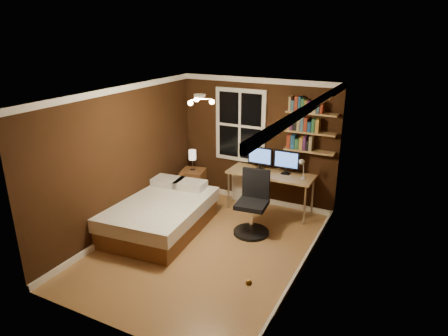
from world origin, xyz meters
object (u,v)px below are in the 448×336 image
at_px(monitor_left, 260,158).
at_px(desk_lamp, 302,169).
at_px(desk, 271,176).
at_px(office_chair, 253,209).
at_px(nightstand, 193,183).
at_px(bedside_lamp, 193,160).
at_px(monitor_right, 286,162).
at_px(radiator, 243,186).
at_px(bed, 160,214).

xyz_separation_m(monitor_left, desk_lamp, (0.89, -0.18, -0.01)).
relative_size(desk, office_chair, 1.47).
height_order(desk_lamp, office_chair, desk_lamp).
xyz_separation_m(nightstand, monitor_left, (1.43, 0.15, 0.71)).
xyz_separation_m(nightstand, desk, (1.69, 0.07, 0.43)).
bearing_deg(bedside_lamp, desk, 2.36).
distance_m(desk, office_chair, 1.00).
xyz_separation_m(bedside_lamp, monitor_right, (1.95, 0.15, 0.21)).
xyz_separation_m(monitor_right, desk_lamp, (0.36, -0.18, -0.01)).
distance_m(radiator, monitor_right, 1.17).
height_order(monitor_left, desk_lamp, monitor_left).
bearing_deg(bed, desk, 42.57).
xyz_separation_m(bed, radiator, (0.76, 1.81, 0.03)).
distance_m(monitor_left, desk_lamp, 0.90).
xyz_separation_m(nightstand, radiator, (1.01, 0.28, 0.03)).
distance_m(desk_lamp, office_chair, 1.18).
relative_size(nightstand, desk_lamp, 1.32).
height_order(bedside_lamp, monitor_left, monitor_left).
relative_size(desk, monitor_left, 3.38).
xyz_separation_m(nightstand, monitor_right, (1.95, 0.15, 0.71)).
xyz_separation_m(bedside_lamp, office_chair, (1.73, -0.89, -0.36)).
distance_m(bedside_lamp, radiator, 1.16).
bearing_deg(office_chair, nightstand, 146.47).
xyz_separation_m(bedside_lamp, radiator, (1.01, 0.28, -0.48)).
xyz_separation_m(radiator, office_chair, (0.71, -1.17, 0.12)).
height_order(bed, office_chair, office_chair).
bearing_deg(monitor_right, office_chair, -102.29).
relative_size(radiator, monitor_left, 1.32).
distance_m(monitor_right, office_chair, 1.20).
xyz_separation_m(desk, monitor_left, (-0.26, 0.08, 0.29)).
bearing_deg(radiator, monitor_left, -17.64).
bearing_deg(radiator, monitor_right, -7.92).
height_order(nightstand, office_chair, office_chair).
bearing_deg(bed, desk_lamp, 30.61).
height_order(bed, radiator, bed).
bearing_deg(monitor_left, desk, -17.36).
bearing_deg(radiator, office_chair, -58.58).
distance_m(bed, desk, 2.19).
height_order(bed, desk, desk).
relative_size(bed, desk_lamp, 4.84).
relative_size(monitor_right, office_chair, 0.43).
bearing_deg(monitor_left, bedside_lamp, -173.94).
height_order(nightstand, monitor_right, monitor_right).
bearing_deg(bed, monitor_left, 49.57).
height_order(radiator, monitor_left, monitor_left).
xyz_separation_m(bedside_lamp, desk_lamp, (2.31, -0.03, 0.20)).
bearing_deg(monitor_right, radiator, 172.08).
xyz_separation_m(desk_lamp, office_chair, (-0.58, -0.86, -0.56)).
height_order(bed, nightstand, bed).
height_order(monitor_right, office_chair, monitor_right).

